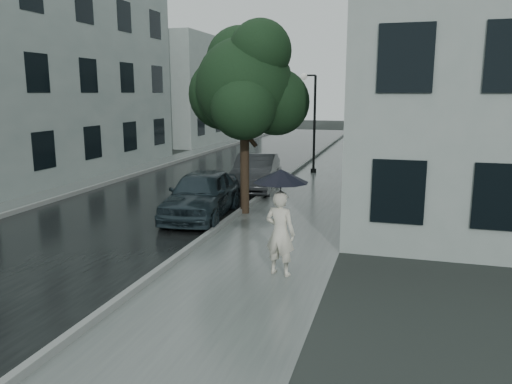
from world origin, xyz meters
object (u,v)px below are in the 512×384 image
(pedestrian, at_px, (280,233))
(car_far, at_px, (256,172))
(car_near, at_px, (202,194))
(lamp_post, at_px, (311,116))
(street_tree, at_px, (245,85))

(pedestrian, height_order, car_far, pedestrian)
(car_near, distance_m, car_far, 4.80)
(car_far, bearing_deg, lamp_post, 67.58)
(car_near, bearing_deg, street_tree, 36.10)
(street_tree, height_order, car_far, street_tree)
(lamp_post, height_order, car_near, lamp_post)
(lamp_post, distance_m, car_near, 10.15)
(street_tree, distance_m, car_far, 5.12)
(street_tree, xyz_separation_m, car_near, (-1.14, -1.01, -3.33))
(pedestrian, distance_m, car_near, 5.52)
(car_near, bearing_deg, car_far, 79.91)
(pedestrian, bearing_deg, street_tree, -52.29)
(car_near, xyz_separation_m, car_far, (0.39, 4.79, -0.03))
(street_tree, relative_size, car_near, 1.38)
(pedestrian, relative_size, lamp_post, 0.39)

